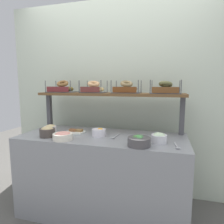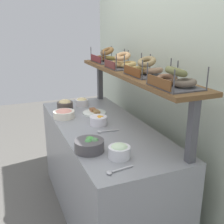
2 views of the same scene
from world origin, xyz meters
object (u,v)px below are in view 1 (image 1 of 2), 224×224
(bowl_scallion_spread, at_px, (159,138))
(bagel_basket_plain, at_px, (93,89))
(bowl_lox_spread, at_px, (63,136))
(bagel_basket_everything, at_px, (126,89))
(bagel_basket_cinnamon_raisin, at_px, (62,88))
(serving_plate_white, at_px, (76,132))
(serving_spoon_by_edge, at_px, (177,147))
(bowl_hummus, at_px, (47,132))
(bowl_egg_salad, at_px, (50,128))
(bowl_fruit_salad, at_px, (99,132))
(bagel_basket_poppy, at_px, (165,89))
(serving_spoon_near_plate, at_px, (115,137))
(bowl_veggie_mix, at_px, (139,141))

(bowl_scallion_spread, height_order, bagel_basket_plain, bagel_basket_plain)
(bowl_lox_spread, height_order, bagel_basket_everything, bagel_basket_everything)
(bagel_basket_cinnamon_raisin, relative_size, bagel_basket_plain, 1.26)
(serving_plate_white, bearing_deg, serving_spoon_by_edge, -12.73)
(bowl_hummus, xyz_separation_m, bowl_egg_salad, (-0.09, 0.20, -0.01))
(bowl_lox_spread, relative_size, serving_plate_white, 0.87)
(bowl_fruit_salad, xyz_separation_m, bowl_lox_spread, (-0.29, -0.22, -0.00))
(serving_plate_white, bearing_deg, bowl_lox_spread, -89.06)
(serving_spoon_by_edge, xyz_separation_m, bagel_basket_poppy, (-0.12, 0.45, 0.47))
(serving_plate_white, distance_m, serving_spoon_by_edge, 1.07)
(serving_plate_white, bearing_deg, bagel_basket_everything, 25.32)
(bowl_fruit_salad, bearing_deg, bagel_basket_plain, 120.05)
(bowl_hummus, relative_size, bagel_basket_plain, 0.57)
(serving_plate_white, bearing_deg, serving_spoon_near_plate, -9.79)
(bowl_lox_spread, height_order, serving_spoon_near_plate, bowl_lox_spread)
(serving_spoon_near_plate, xyz_separation_m, bagel_basket_poppy, (0.47, 0.29, 0.47))
(bowl_hummus, height_order, bagel_basket_plain, bagel_basket_plain)
(bowl_fruit_salad, bearing_deg, bowl_veggie_mix, -26.85)
(bowl_scallion_spread, relative_size, bagel_basket_everything, 0.46)
(bowl_scallion_spread, xyz_separation_m, bowl_lox_spread, (-0.89, -0.14, -0.01))
(serving_spoon_near_plate, distance_m, bagel_basket_plain, 0.65)
(bowl_fruit_salad, height_order, bagel_basket_cinnamon_raisin, bagel_basket_cinnamon_raisin)
(bowl_hummus, relative_size, serving_spoon_by_edge, 0.87)
(serving_spoon_near_plate, bearing_deg, bagel_basket_plain, 137.94)
(serving_spoon_near_plate, bearing_deg, bagel_basket_everything, 81.36)
(bowl_hummus, bearing_deg, bagel_basket_everything, 33.28)
(serving_spoon_near_plate, height_order, bagel_basket_poppy, bagel_basket_poppy)
(bowl_hummus, xyz_separation_m, bagel_basket_plain, (0.33, 0.45, 0.42))
(serving_spoon_near_plate, bearing_deg, bowl_fruit_salad, 174.26)
(bowl_veggie_mix, distance_m, bagel_basket_poppy, 0.69)
(bowl_hummus, height_order, serving_spoon_by_edge, bowl_hummus)
(bowl_fruit_salad, height_order, bagel_basket_everything, bagel_basket_everything)
(bowl_hummus, xyz_separation_m, bowl_lox_spread, (0.21, -0.06, -0.01))
(bowl_fruit_salad, xyz_separation_m, bowl_hummus, (-0.50, -0.16, 0.01))
(bowl_hummus, height_order, bagel_basket_cinnamon_raisin, bagel_basket_cinnamon_raisin)
(bowl_fruit_salad, height_order, bowl_scallion_spread, bowl_scallion_spread)
(bagel_basket_plain, bearing_deg, bowl_veggie_mix, -39.98)
(bowl_scallion_spread, distance_m, bowl_egg_salad, 1.19)
(bowl_hummus, xyz_separation_m, bagel_basket_poppy, (1.13, 0.44, 0.42))
(bowl_fruit_salad, relative_size, serving_plate_white, 0.65)
(bowl_egg_salad, bearing_deg, bowl_scallion_spread, -5.38)
(bagel_basket_everything, bearing_deg, bowl_veggie_mix, -67.23)
(bowl_scallion_spread, bearing_deg, bowl_egg_salad, 174.62)
(bowl_scallion_spread, distance_m, serving_spoon_near_plate, 0.44)
(bowl_scallion_spread, distance_m, bowl_lox_spread, 0.90)
(bowl_fruit_salad, distance_m, bowl_hummus, 0.52)
(bowl_fruit_salad, relative_size, bagel_basket_cinnamon_raisin, 0.42)
(serving_plate_white, bearing_deg, bagel_basket_plain, 59.65)
(bowl_fruit_salad, xyz_separation_m, bagel_basket_everything, (0.22, 0.30, 0.44))
(bowl_fruit_salad, distance_m, bagel_basket_poppy, 0.82)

